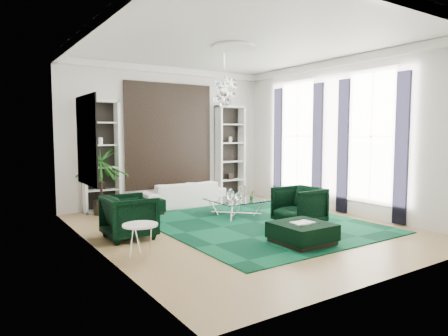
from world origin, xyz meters
TOP-DOWN VIEW (x-y plane):
  - floor at (0.00, 0.00)m, footprint 6.00×7.00m
  - ceiling at (0.00, 0.00)m, footprint 6.00×7.00m
  - wall_back at (0.00, 3.51)m, footprint 6.00×0.02m
  - wall_front at (0.00, -3.51)m, footprint 6.00×0.02m
  - wall_left at (-3.01, 0.00)m, footprint 0.02×7.00m
  - wall_right at (3.01, 0.00)m, footprint 0.02×7.00m
  - crown_molding at (0.00, 0.00)m, footprint 6.00×7.00m
  - ceiling_medallion at (0.00, 0.30)m, footprint 0.90×0.90m
  - tapestry at (0.00, 3.46)m, footprint 2.50×0.06m
  - shelving_left at (-1.95, 3.31)m, footprint 0.90×0.38m
  - shelving_right at (1.95, 3.31)m, footprint 0.90×0.38m
  - painting at (-2.97, 0.60)m, footprint 0.04×1.30m
  - window_near at (2.99, -0.90)m, footprint 0.03×1.10m
  - curtain_near_a at (2.96, -1.68)m, footprint 0.07×0.30m
  - curtain_near_b at (2.96, -0.12)m, footprint 0.07×0.30m
  - window_far at (2.99, 1.50)m, footprint 0.03×1.10m
  - curtain_far_a at (2.96, 0.72)m, footprint 0.07×0.30m
  - curtain_far_b at (2.96, 2.28)m, footprint 0.07×0.30m
  - rug at (0.52, 0.22)m, footprint 4.20×5.00m
  - sofa at (0.06, 2.84)m, footprint 2.29×0.90m
  - armchair_left at (-2.27, 0.49)m, footprint 0.91×0.88m
  - armchair_right at (1.18, -0.46)m, footprint 0.91×0.89m
  - coffee_table at (0.57, 1.04)m, footprint 1.17×1.17m
  - ottoman_side at (-1.21, 2.46)m, footprint 0.85×0.85m
  - ottoman_front at (0.17, -1.59)m, footprint 0.94×0.94m
  - book at (0.17, -1.59)m, footprint 0.41×0.27m
  - side_table at (-2.55, -0.78)m, footprint 0.56×0.56m
  - palm at (-2.05, 3.00)m, footprint 1.33×1.33m
  - chandelier at (-0.06, 0.58)m, footprint 0.77×0.77m
  - table_plant at (0.86, 0.79)m, footprint 0.13×0.10m

SIDE VIEW (x-z plane):
  - floor at x=0.00m, z-range -0.02..0.00m
  - rug at x=0.52m, z-range 0.00..0.02m
  - ottoman_front at x=0.17m, z-range 0.00..0.38m
  - ottoman_side at x=-1.21m, z-range 0.00..0.38m
  - coffee_table at x=0.57m, z-range 0.00..0.40m
  - side_table at x=-2.55m, z-range 0.00..0.54m
  - sofa at x=0.06m, z-range 0.00..0.67m
  - book at x=0.17m, z-range 0.38..0.41m
  - armchair_left at x=-2.27m, z-range 0.00..0.82m
  - armchair_right at x=1.18m, z-range 0.00..0.83m
  - table_plant at x=0.86m, z-range 0.40..0.63m
  - palm at x=-2.05m, z-range 0.00..2.12m
  - shelving_left at x=-1.95m, z-range 0.00..2.80m
  - shelving_right at x=1.95m, z-range 0.00..2.80m
  - curtain_near_a at x=2.96m, z-range 0.02..3.27m
  - curtain_near_b at x=2.96m, z-range 0.02..3.27m
  - curtain_far_a at x=2.96m, z-range 0.02..3.27m
  - curtain_far_b at x=2.96m, z-range 0.02..3.27m
  - painting at x=-2.97m, z-range 1.05..2.65m
  - wall_back at x=0.00m, z-range 0.00..3.80m
  - wall_front at x=0.00m, z-range 0.00..3.80m
  - wall_left at x=-3.01m, z-range 0.00..3.80m
  - wall_right at x=3.01m, z-range 0.00..3.80m
  - tapestry at x=0.00m, z-range 0.50..3.30m
  - window_near at x=2.99m, z-range 0.45..3.35m
  - window_far at x=2.99m, z-range 0.45..3.35m
  - chandelier at x=-0.06m, z-range 2.50..3.20m
  - crown_molding at x=0.00m, z-range 3.61..3.79m
  - ceiling_medallion at x=0.00m, z-range 3.75..3.79m
  - ceiling at x=0.00m, z-range 3.80..3.82m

